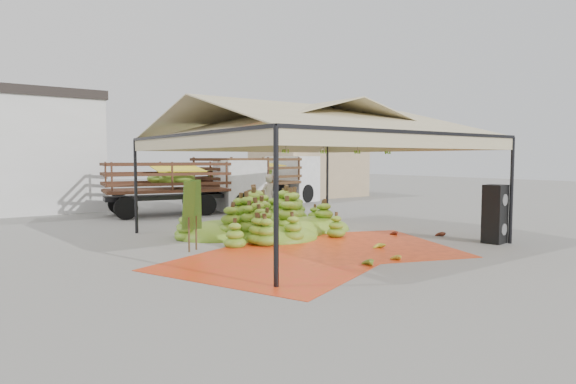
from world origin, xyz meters
TOP-DOWN VIEW (x-y plane):
  - ground at (0.00, 0.00)m, footprint 90.00×90.00m
  - canopy_tent at (0.00, 0.00)m, footprint 8.10×8.10m
  - building_tan at (10.00, 13.00)m, footprint 6.30×5.30m
  - tarp_left at (-2.86, -2.22)m, footprint 5.85×5.73m
  - tarp_right at (0.34, -1.79)m, footprint 5.69×5.82m
  - banana_heap at (-0.43, 1.55)m, footprint 6.51×5.52m
  - hand_yellow_a at (-0.45, -3.70)m, footprint 0.44×0.37m
  - hand_yellow_b at (0.35, -2.46)m, footprint 0.56×0.55m
  - hand_red_a at (2.35, -1.11)m, footprint 0.46×0.40m
  - hand_red_b at (3.34, -2.12)m, footprint 0.48×0.42m
  - hand_green at (-1.40, -3.70)m, footprint 0.58×0.52m
  - hanging_bunches at (1.81, 0.72)m, footprint 4.74×0.24m
  - speaker_stack at (3.70, -3.70)m, footprint 0.67×0.60m
  - banana_leaves at (-3.70, -0.06)m, footprint 0.96×1.36m
  - vendor at (1.27, 4.33)m, footprint 0.72×0.55m
  - truck_left at (-0.17, 8.18)m, footprint 7.01×3.33m
  - truck_right at (4.69, 9.85)m, footprint 7.75×4.48m

SIDE VIEW (x-z plane):
  - ground at x=0.00m, z-range 0.00..0.00m
  - banana_leaves at x=-3.70m, z-range -1.85..1.85m
  - tarp_left at x=-2.86m, z-range 0.00..0.01m
  - tarp_right at x=0.34m, z-range 0.00..0.01m
  - hand_red_a at x=2.35m, z-range 0.00..0.18m
  - hand_yellow_a at x=-0.45m, z-range 0.00..0.19m
  - hand_yellow_b at x=0.35m, z-range 0.00..0.20m
  - hand_red_b at x=3.34m, z-range 0.00..0.20m
  - hand_green at x=-1.40m, z-range 0.00..0.22m
  - banana_heap at x=-0.43m, z-range 0.00..1.30m
  - speaker_stack at x=3.70m, z-range 0.00..1.66m
  - vendor at x=1.27m, z-range 0.00..1.79m
  - truck_left at x=-0.17m, z-range 0.27..2.58m
  - truck_right at x=4.69m, z-range 0.29..2.81m
  - building_tan at x=10.00m, z-range 0.02..4.12m
  - hanging_bunches at x=1.81m, z-range 2.52..2.72m
  - canopy_tent at x=0.00m, z-range 1.30..5.30m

